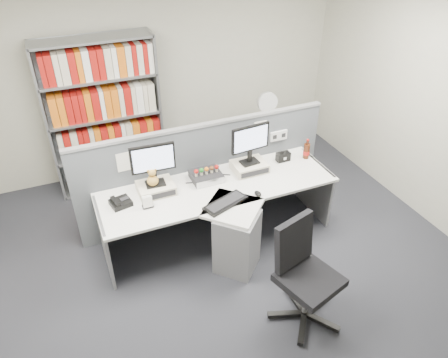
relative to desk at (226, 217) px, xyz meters
name	(u,v)px	position (x,y,z in m)	size (l,w,h in m)	color
ground	(248,285)	(0.00, -0.60, -0.46)	(5.50, 5.50, 0.00)	#2E2F36
room_shell	(256,131)	(0.00, -0.60, 1.33)	(5.04, 5.54, 2.72)	#BAB9A5
partition	(205,172)	(0.00, 0.65, 0.19)	(3.00, 0.08, 1.27)	#565B62
desk	(226,217)	(0.00, 0.00, 0.00)	(2.60, 1.20, 0.72)	silver
monitor_riser_left	(156,188)	(-0.65, 0.38, 0.31)	(0.38, 0.31, 0.10)	beige
monitor_riser_right	(249,167)	(0.45, 0.38, 0.31)	(0.38, 0.31, 0.10)	beige
monitor_left	(153,162)	(-0.65, 0.38, 0.64)	(0.46, 0.16, 0.47)	black
monitor_right	(250,141)	(0.45, 0.38, 0.64)	(0.46, 0.16, 0.47)	black
desktop_pc	(206,176)	(-0.07, 0.40, 0.31)	(0.33, 0.29, 0.09)	black
figurines	(207,170)	(-0.07, 0.38, 0.40)	(0.29, 0.05, 0.09)	beige
keyboard	(225,203)	(-0.05, -0.10, 0.28)	(0.51, 0.33, 0.03)	black
mouse	(258,194)	(0.33, -0.09, 0.28)	(0.06, 0.10, 0.04)	black
desk_phone	(120,203)	(-1.04, 0.30, 0.30)	(0.23, 0.22, 0.09)	black
desk_calendar	(147,203)	(-0.80, 0.16, 0.32)	(0.11, 0.08, 0.13)	black
plush_toy	(153,178)	(-0.67, 0.37, 0.45)	(0.12, 0.12, 0.21)	gold
speaker	(283,157)	(0.91, 0.42, 0.32)	(0.16, 0.09, 0.11)	black
cola_bottle	(306,151)	(1.20, 0.37, 0.36)	(0.08, 0.08, 0.25)	#3F190A
shelving_unit	(105,118)	(-0.90, 1.85, 0.52)	(1.41, 0.40, 2.00)	gray
filing_cabinet	(265,146)	(1.20, 1.40, -0.11)	(0.45, 0.61, 0.70)	gray
desk_fan	(267,104)	(1.20, 1.40, 0.53)	(0.28, 0.16, 0.46)	white
office_chair	(303,271)	(0.29, -1.08, 0.09)	(0.68, 0.66, 1.03)	silver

